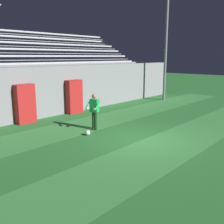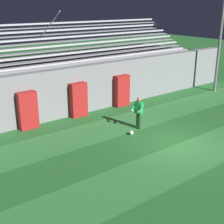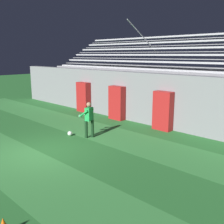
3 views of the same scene
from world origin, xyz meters
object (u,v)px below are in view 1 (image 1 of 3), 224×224
Objects in this scene: floodlight_pole at (166,32)px; goalkeeper at (94,109)px; padding_pillar_gate_right at (74,97)px; padding_pillar_gate_left at (25,104)px; soccer_ball at (88,133)px.

goalkeeper is at bearing -167.97° from floodlight_pole.
padding_pillar_gate_right reaches higher than goalkeeper.
padding_pillar_gate_right is 0.25× the size of floodlight_pole.
padding_pillar_gate_left is 3.77m from goalkeeper.
goalkeeper is (-1.70, -3.46, -0.03)m from padding_pillar_gate_right.
padding_pillar_gate_right is at bearing 169.58° from floodlight_pole.
goalkeeper is 1.29m from soccer_ball.
padding_pillar_gate_right is 1.18× the size of goalkeeper.
floodlight_pole reaches higher than padding_pillar_gate_right.
soccer_ball is at bearing -123.15° from padding_pillar_gate_right.
padding_pillar_gate_left is at bearing 99.08° from soccer_ball.
padding_pillar_gate_right is 4.77m from soccer_ball.
floodlight_pole is 11.75m from soccer_ball.
padding_pillar_gate_left is 8.98× the size of soccer_ball.
padding_pillar_gate_right is 8.98× the size of soccer_ball.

